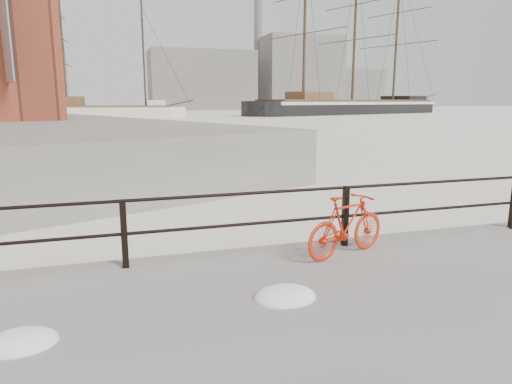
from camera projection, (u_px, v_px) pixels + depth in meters
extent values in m
plane|color=white|center=(502.00, 244.00, 8.81)|extent=(400.00, 400.00, 0.00)
imported|color=red|center=(347.00, 225.00, 7.01)|extent=(1.58, 0.74, 0.96)
ellipsoid|color=white|center=(285.00, 287.00, 5.53)|extent=(0.78, 0.61, 0.28)
ellipsoid|color=white|center=(19.00, 332.00, 4.47)|extent=(0.72, 0.56, 0.26)
cube|color=gray|center=(201.00, 81.00, 144.03)|extent=(32.00, 18.00, 18.00)
cube|color=gray|center=(298.00, 74.00, 158.23)|extent=(26.00, 20.00, 24.00)
cube|color=gray|center=(350.00, 89.00, 170.53)|extent=(20.00, 16.00, 14.00)
cylinder|color=gray|center=(258.00, 44.00, 157.21)|extent=(2.80, 2.80, 44.00)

